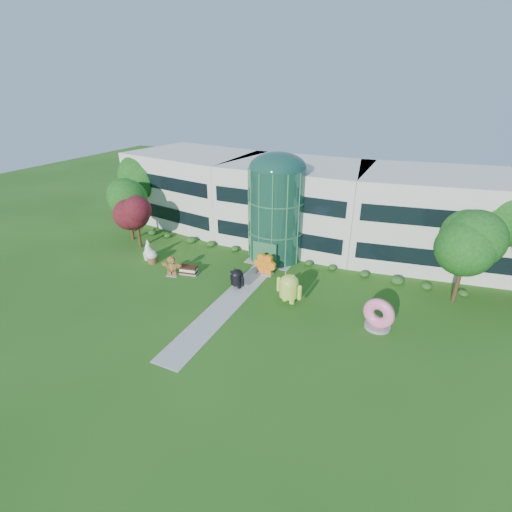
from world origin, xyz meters
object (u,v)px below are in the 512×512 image
at_px(android_green, 289,286).
at_px(android_black, 237,277).
at_px(gingerbread, 172,266).
at_px(donut, 379,313).

distance_m(android_green, android_black, 5.34).
distance_m(android_black, gingerbread, 7.09).
height_order(android_black, donut, donut).
distance_m(donut, gingerbread, 20.15).
bearing_deg(gingerbread, donut, -12.90).
xyz_separation_m(android_green, donut, (7.77, -0.58, -0.23)).
relative_size(donut, gingerbread, 1.14).
bearing_deg(android_green, donut, 11.54).
distance_m(android_green, gingerbread, 12.39).
relative_size(android_black, donut, 0.84).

